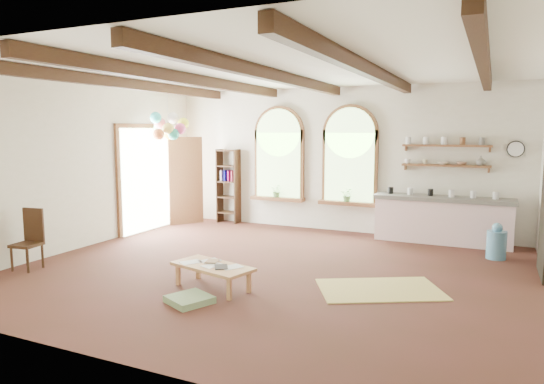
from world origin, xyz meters
The scene contains 26 objects.
floor centered at (0.00, 0.00, 0.00)m, with size 8.00×8.00×0.00m, color #4C261F.
ceiling_beams centered at (0.00, 0.00, 3.10)m, with size 6.20×6.80×0.18m, color #382212, non-canonical shape.
window_left centered at (-1.40, 3.43, 1.63)m, with size 1.30×0.28×2.20m.
window_right centered at (0.30, 3.43, 1.63)m, with size 1.30×0.28×2.20m.
left_doorway centered at (-3.95, 1.80, 1.15)m, with size 0.10×1.90×2.50m, color brown.
kitchen_counter centered at (2.30, 3.20, 0.48)m, with size 2.68×0.62×0.94m.
wall_shelf_lower centered at (2.30, 3.38, 1.55)m, with size 1.70×0.24×0.04m, color brown.
wall_shelf_upper centered at (2.30, 3.38, 1.95)m, with size 1.70×0.24×0.04m, color brown.
wall_clock centered at (3.55, 3.45, 1.90)m, with size 0.32×0.32×0.04m, color black.
bookshelf centered at (-2.70, 3.32, 0.90)m, with size 0.53×0.32×1.80m.
coffee_table centered at (-0.40, -1.18, 0.31)m, with size 1.31×0.84×0.35m.
side_chair centered at (-3.65, -1.59, 0.29)m, with size 0.44×0.44×0.99m.
floor_mat centered at (1.80, -0.24, 0.01)m, with size 1.69×1.05×0.02m, color tan.
floor_cushion centered at (-0.37, -1.81, 0.04)m, with size 0.51×0.51×0.09m, color gray.
water_jug_a centered at (3.22, 3.20, 0.24)m, with size 0.29×0.29×0.56m.
water_jug_b centered at (3.30, 2.30, 0.28)m, with size 0.33×0.33×0.64m.
balloon_cluster centered at (-3.41, 1.91, 2.33)m, with size 0.85×0.89×1.16m.
table_book centered at (-0.57, -1.06, 0.36)m, with size 0.17×0.25×0.02m, color olive.
tablet centered at (-0.22, -1.23, 0.35)m, with size 0.18×0.26×0.01m, color black.
potted_plant_left centered at (-1.40, 3.32, 0.85)m, with size 0.27×0.23×0.30m, color #598C4C.
potted_plant_right centered at (0.30, 3.32, 0.85)m, with size 0.27×0.23×0.30m, color #598C4C.
shelf_cup_a centered at (1.55, 3.38, 1.62)m, with size 0.12×0.10×0.10m, color white.
shelf_cup_b centered at (1.90, 3.38, 1.62)m, with size 0.10×0.10×0.09m, color beige.
shelf_bowl_a centered at (2.25, 3.38, 1.60)m, with size 0.22×0.22×0.05m, color beige.
shelf_bowl_b centered at (2.60, 3.38, 1.60)m, with size 0.20×0.20×0.06m, color #8C664C.
shelf_vase centered at (2.95, 3.38, 1.67)m, with size 0.18×0.18×0.19m, color slate.
Camera 1 is at (3.18, -6.94, 2.26)m, focal length 32.00 mm.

